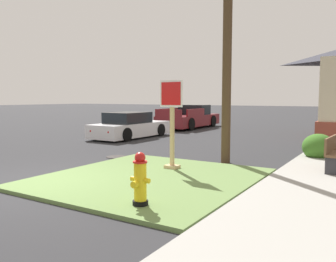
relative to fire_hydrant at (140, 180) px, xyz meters
name	(u,v)px	position (x,y,z in m)	size (l,w,h in m)	color
ground_plane	(37,183)	(-3.11, 0.28, -0.52)	(160.00, 160.00, 0.00)	#2B2B2D
grass_corner_patch	(149,178)	(-1.12, 1.90, -0.48)	(4.66, 5.03, 0.08)	#668447
sidewalk_strip	(332,166)	(2.41, 5.66, -0.46)	(2.20, 15.07, 0.12)	#9E9B93
fire_hydrant	(140,180)	(0.00, 0.00, 0.00)	(0.38, 0.34, 0.93)	black
stop_sign	(172,126)	(-1.19, 3.04, 0.68)	(0.69, 0.29, 2.32)	tan
manhole_cover	(117,157)	(-3.87, 3.99, -0.51)	(0.70, 0.70, 0.02)	black
parked_sedan_white	(130,127)	(-7.00, 8.73, 0.02)	(1.92, 4.47, 1.25)	silver
pickup_truck_maroon	(190,118)	(-7.16, 15.24, 0.10)	(2.18, 5.51, 1.48)	maroon
street_bench	(336,152)	(2.56, 4.83, 0.06)	(0.48, 1.43, 0.85)	brown
shrub_by_curb	(318,147)	(1.86, 6.86, -0.11)	(0.98, 0.98, 0.83)	#3C7124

